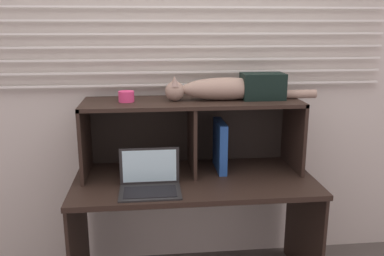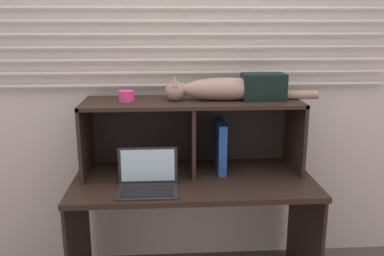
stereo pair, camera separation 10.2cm
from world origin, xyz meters
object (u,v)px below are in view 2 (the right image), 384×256
(cat, at_px, (224,89))
(book_stack, at_px, (135,167))
(laptop, at_px, (148,181))
(small_basket, at_px, (127,96))
(binder_upright, at_px, (220,146))
(storage_box, at_px, (263,87))

(cat, relative_size, book_stack, 3.73)
(cat, height_order, laptop, cat)
(laptop, xyz_separation_m, small_basket, (-0.12, 0.29, 0.42))
(laptop, bearing_deg, cat, 32.74)
(laptop, height_order, binder_upright, binder_upright)
(cat, xyz_separation_m, storage_box, (0.24, 0.00, 0.01))
(book_stack, bearing_deg, small_basket, -178.08)
(laptop, bearing_deg, book_stack, 107.68)
(small_basket, height_order, storage_box, storage_box)
(cat, height_order, binder_upright, cat)
(cat, distance_m, small_basket, 0.57)
(cat, height_order, book_stack, cat)
(small_basket, relative_size, storage_box, 0.36)
(cat, xyz_separation_m, book_stack, (-0.54, 0.00, -0.47))
(book_stack, bearing_deg, cat, -0.11)
(small_basket, xyz_separation_m, storage_box, (0.81, 0.00, 0.05))
(binder_upright, bearing_deg, small_basket, 180.00)
(binder_upright, distance_m, book_stack, 0.54)
(laptop, height_order, small_basket, small_basket)
(cat, bearing_deg, small_basket, 180.00)
(book_stack, bearing_deg, binder_upright, -0.12)
(laptop, xyz_separation_m, storage_box, (0.68, 0.29, 0.47))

